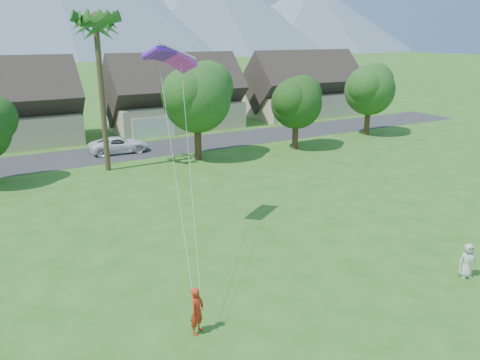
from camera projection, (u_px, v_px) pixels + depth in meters
ground at (384, 359)px, 16.16m from camera, size 500.00×500.00×0.00m
street at (114, 153)px, 44.32m from camera, size 90.00×7.00×0.01m
kite_flyer at (197, 311)px, 17.32m from camera, size 0.81×0.76×1.87m
watcher at (467, 261)px, 21.43m from camera, size 0.95×0.79×1.65m
parked_car at (119, 145)px, 44.34m from camera, size 5.57×2.85×1.51m
houses_row at (94, 105)px, 50.98m from camera, size 72.75×8.19×8.86m
tree_row at (116, 111)px, 37.29m from camera, size 62.27×6.67×8.45m
fan_palm at (95, 20)px, 35.31m from camera, size 3.00×3.00×13.80m
parafoil_kite at (170, 56)px, 23.96m from camera, size 3.53×1.64×0.50m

